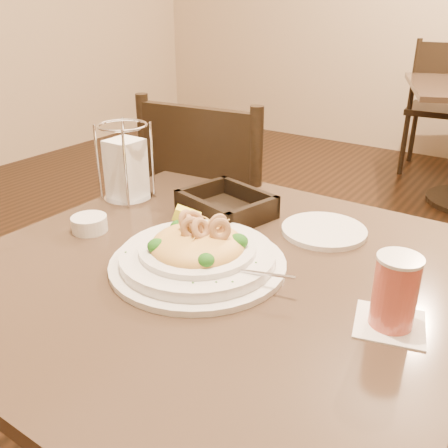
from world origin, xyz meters
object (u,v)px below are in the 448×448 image
Objects in this scene: drink_glass at (395,292)px; butter_ramekin at (89,224)px; dining_chair_far at (440,104)px; side_plate at (324,231)px; main_table at (219,362)px; dining_chair_near at (220,228)px; napkin_caddy at (126,167)px; bread_basket at (226,207)px; pasta_bowl at (198,252)px.

butter_ramekin is (-0.64, -0.03, -0.04)m from drink_glass.
side_plate is at bearing 92.07° from dining_chair_far.
dining_chair_far is 3.09m from butter_ramekin.
main_table is 0.40m from butter_ramekin.
side_plate is at bearing 67.24° from main_table.
napkin_caddy is (-0.02, -0.37, 0.30)m from dining_chair_near.
napkin_caddy is at bearing 82.23° from dining_chair_far.
bread_basket is (0.24, -0.32, 0.24)m from dining_chair_near.
dining_chair_near is 0.47m from bread_basket.
main_table is 4.98× the size of side_plate.
napkin_caddy reaches higher than side_plate.
dining_chair_far is 12.23× the size of butter_ramekin.
dining_chair_far is 3.09m from pasta_bowl.
side_plate is (-0.22, 0.25, -0.05)m from drink_glass.
drink_glass is 0.71× the size of side_plate.
pasta_bowl is 1.63× the size of bread_basket.
dining_chair_near is at bearing 94.79° from butter_ramekin.
bread_basket is at bearing 111.97° from pasta_bowl.
side_plate is (0.23, 0.04, -0.01)m from bread_basket.
main_table is 3.06m from dining_chair_far.
dining_chair_near reaches higher than main_table.
side_plate is 2.38× the size of butter_ramekin.
bread_basket is at bearing 154.97° from drink_glass.
dining_chair_near is 0.91m from drink_glass.
butter_ramekin is (-0.32, -0.03, 0.24)m from main_table.
pasta_bowl is at bearing -145.07° from main_table.
pasta_bowl is 0.30m from side_plate.
napkin_caddy is (-0.12, -2.90, 0.30)m from dining_chair_far.
napkin_caddy is (-0.38, 0.16, 0.31)m from main_table.
main_table is at bearing 34.93° from pasta_bowl.
napkin_caddy is 2.50× the size of butter_ramekin.
butter_ramekin is at bearing -129.06° from bread_basket.
side_plate is (0.10, 0.25, 0.23)m from main_table.
napkin_caddy reaches higher than main_table.
main_table is at bearing -179.90° from drink_glass.
drink_glass is 0.58× the size of bread_basket.
dining_chair_far reaches higher than side_plate.
bread_basket is 0.23m from side_plate.
dining_chair_far is at bearing -98.32° from dining_chair_near.
dining_chair_far is 7.21× the size of drink_glass.
napkin_caddy is at bearing 167.65° from drink_glass.
napkin_caddy reaches higher than bread_basket.
side_plate is at bearing 33.26° from butter_ramekin.
bread_basket is at bearing 120.55° from main_table.
napkin_caddy is at bearing -169.35° from side_plate.
drink_glass is at bearing -48.22° from side_plate.
main_table is 2.46× the size of pasta_bowl.
butter_ramekin is at bearing -177.35° from drink_glass.
dining_chair_near is (-0.36, 0.53, 0.00)m from main_table.
butter_ramekin is (-0.19, -0.24, -0.00)m from bread_basket.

